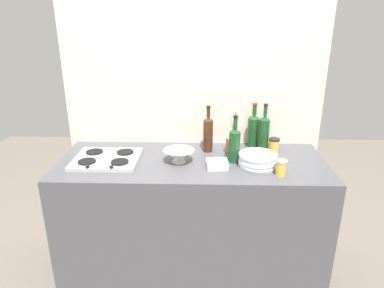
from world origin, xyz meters
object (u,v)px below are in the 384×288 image
at_px(wine_bottle_mid_left, 253,130).
at_px(condiment_jar_rear, 281,168).
at_px(plate_stack, 258,160).
at_px(condiment_jar_front, 274,145).
at_px(wine_bottle_leftmost, 208,133).
at_px(butter_dish, 217,164).
at_px(mixing_bowl, 179,156).
at_px(stovetop_hob, 107,159).
at_px(wine_bottle_mid_right, 234,144).
at_px(utensil_crock, 232,144).
at_px(wine_bottle_rightmost, 264,132).

relative_size(wine_bottle_mid_left, condiment_jar_rear, 3.38).
bearing_deg(plate_stack, condiment_jar_front, 59.04).
relative_size(wine_bottle_leftmost, butter_dish, 2.51).
distance_m(mixing_bowl, condiment_jar_front, 0.69).
distance_m(stovetop_hob, wine_bottle_mid_right, 0.86).
bearing_deg(butter_dish, wine_bottle_leftmost, 100.39).
bearing_deg(wine_bottle_mid_right, condiment_jar_rear, -36.57).
bearing_deg(condiment_jar_rear, plate_stack, 134.22).
bearing_deg(utensil_crock, butter_dish, -113.62).
height_order(stovetop_hob, condiment_jar_front, condiment_jar_front).
bearing_deg(condiment_jar_rear, mixing_bowl, 164.20).
bearing_deg(condiment_jar_front, wine_bottle_mid_left, 141.52).
bearing_deg(wine_bottle_leftmost, wine_bottle_mid_left, 15.87).
height_order(wine_bottle_mid_right, utensil_crock, wine_bottle_mid_right).
xyz_separation_m(wine_bottle_rightmost, mixing_bowl, (-0.59, -0.24, -0.09)).
bearing_deg(condiment_jar_rear, condiment_jar_front, 85.81).
relative_size(stovetop_hob, wine_bottle_mid_right, 1.34).
bearing_deg(wine_bottle_mid_left, stovetop_hob, -163.93).
bearing_deg(wine_bottle_mid_right, wine_bottle_rightmost, 44.11).
bearing_deg(stovetop_hob, mixing_bowl, -1.33).
distance_m(wine_bottle_mid_left, wine_bottle_mid_right, 0.33).
xyz_separation_m(stovetop_hob, condiment_jar_rear, (1.12, -0.19, 0.04)).
bearing_deg(condiment_jar_rear, wine_bottle_rightmost, 95.68).
height_order(wine_bottle_mid_left, mixing_bowl, wine_bottle_mid_left).
relative_size(wine_bottle_mid_left, mixing_bowl, 1.62).
bearing_deg(wine_bottle_mid_left, utensil_crock, -142.29).
relative_size(wine_bottle_leftmost, wine_bottle_mid_right, 1.05).
distance_m(stovetop_hob, wine_bottle_leftmost, 0.72).
relative_size(wine_bottle_mid_left, wine_bottle_rightmost, 0.97).
bearing_deg(wine_bottle_leftmost, utensil_crock, -9.82).
distance_m(stovetop_hob, mixing_bowl, 0.49).
distance_m(plate_stack, wine_bottle_mid_right, 0.18).
xyz_separation_m(wine_bottle_leftmost, wine_bottle_mid_left, (0.33, 0.09, -0.00)).
bearing_deg(condiment_jar_rear, wine_bottle_leftmost, 138.56).
bearing_deg(stovetop_hob, wine_bottle_leftmost, 16.17).
xyz_separation_m(wine_bottle_mid_left, wine_bottle_mid_right, (-0.16, -0.28, -0.01)).
bearing_deg(butter_dish, plate_stack, 7.45).
distance_m(wine_bottle_leftmost, wine_bottle_mid_left, 0.35).
height_order(wine_bottle_mid_right, condiment_jar_front, wine_bottle_mid_right).
distance_m(wine_bottle_mid_left, utensil_crock, 0.21).
xyz_separation_m(mixing_bowl, condiment_jar_front, (0.66, 0.20, 0.01)).
relative_size(plate_stack, wine_bottle_leftmost, 0.75).
bearing_deg(wine_bottle_rightmost, condiment_jar_rear, -84.32).
bearing_deg(plate_stack, mixing_bowl, 173.98).
relative_size(wine_bottle_rightmost, mixing_bowl, 1.67).
bearing_deg(mixing_bowl, wine_bottle_rightmost, 22.10).
bearing_deg(condiment_jar_rear, wine_bottle_mid_right, 143.43).
distance_m(plate_stack, utensil_crock, 0.28).
height_order(wine_bottle_mid_right, condiment_jar_rear, wine_bottle_mid_right).
relative_size(stovetop_hob, plate_stack, 1.71).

